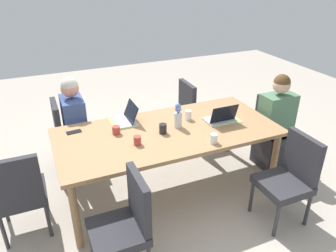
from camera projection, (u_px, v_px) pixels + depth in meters
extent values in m
plane|color=#B2A899|center=(168.00, 189.00, 3.74)|extent=(10.00, 10.00, 0.00)
cube|color=#9E754C|center=(168.00, 132.00, 3.41)|extent=(2.30, 1.08, 0.04)
cylinder|color=#9E754C|center=(76.00, 216.00, 2.82)|extent=(0.07, 0.07, 0.72)
cylinder|color=#9E754C|center=(274.00, 162.00, 3.58)|extent=(0.07, 0.07, 0.72)
cylinder|color=#9E754C|center=(62.00, 163.00, 3.57)|extent=(0.07, 0.07, 0.72)
cylinder|color=#9E754C|center=(228.00, 127.00, 4.33)|extent=(0.07, 0.07, 0.72)
cube|color=#2D2D33|center=(76.00, 138.00, 3.97)|extent=(0.44, 0.44, 0.08)
cube|color=#2D2D33|center=(57.00, 121.00, 3.78)|extent=(0.06, 0.42, 0.45)
cylinder|color=#333338|center=(91.00, 144.00, 4.29)|extent=(0.04, 0.04, 0.37)
cylinder|color=#333338|center=(97.00, 158.00, 3.98)|extent=(0.04, 0.04, 0.37)
cylinder|color=#333338|center=(61.00, 149.00, 4.16)|extent=(0.04, 0.04, 0.37)
cylinder|color=#333338|center=(65.00, 165.00, 3.85)|extent=(0.04, 0.04, 0.37)
cube|color=#2D2D33|center=(79.00, 153.00, 4.00)|extent=(0.36, 0.34, 0.45)
cube|color=#384C84|center=(74.00, 118.00, 3.79)|extent=(0.24, 0.40, 0.50)
sphere|color=tan|center=(70.00, 88.00, 3.62)|extent=(0.20, 0.20, 0.20)
sphere|color=beige|center=(69.00, 86.00, 3.61)|extent=(0.19, 0.19, 0.19)
cube|color=#2D2D33|center=(277.00, 135.00, 4.04)|extent=(0.44, 0.44, 0.08)
cube|color=#2D2D33|center=(270.00, 109.00, 4.08)|extent=(0.42, 0.06, 0.45)
cylinder|color=#333338|center=(297.00, 154.00, 4.06)|extent=(0.04, 0.04, 0.37)
cylinder|color=#333338|center=(272.00, 161.00, 3.92)|extent=(0.04, 0.04, 0.37)
cylinder|color=#333338|center=(276.00, 141.00, 4.37)|extent=(0.04, 0.04, 0.37)
cylinder|color=#333338|center=(253.00, 146.00, 4.23)|extent=(0.04, 0.04, 0.37)
cube|color=#2D2D33|center=(271.00, 148.00, 4.10)|extent=(0.34, 0.36, 0.45)
cube|color=#4C7556|center=(277.00, 114.00, 3.89)|extent=(0.40, 0.24, 0.50)
sphere|color=tan|center=(282.00, 85.00, 3.72)|extent=(0.20, 0.20, 0.20)
sphere|color=#51381E|center=(282.00, 82.00, 3.71)|extent=(0.19, 0.19, 0.19)
cube|color=#2D2D33|center=(21.00, 194.00, 3.01)|extent=(0.44, 0.44, 0.08)
cube|color=#2D2D33|center=(15.00, 183.00, 2.73)|extent=(0.42, 0.06, 0.45)
cylinder|color=#333338|center=(4.00, 206.00, 3.20)|extent=(0.04, 0.04, 0.37)
cylinder|color=#333338|center=(45.00, 196.00, 3.33)|extent=(0.04, 0.04, 0.37)
cylinder|color=#333338|center=(4.00, 233.00, 2.88)|extent=(0.04, 0.04, 0.37)
cylinder|color=#333338|center=(49.00, 221.00, 3.02)|extent=(0.04, 0.04, 0.37)
cube|color=#2D2D33|center=(117.00, 232.00, 2.59)|extent=(0.44, 0.44, 0.08)
cube|color=#2D2D33|center=(139.00, 200.00, 2.53)|extent=(0.06, 0.42, 0.45)
cylinder|color=#333338|center=(92.00, 243.00, 2.78)|extent=(0.04, 0.04, 0.37)
cylinder|color=#333338|center=(134.00, 230.00, 2.91)|extent=(0.04, 0.04, 0.37)
cube|color=#2D2D33|center=(199.00, 114.00, 4.58)|extent=(0.44, 0.44, 0.08)
cube|color=#2D2D33|center=(187.00, 99.00, 4.39)|extent=(0.06, 0.42, 0.45)
cylinder|color=#333338|center=(203.00, 121.00, 4.90)|extent=(0.04, 0.04, 0.37)
cylinder|color=#333338|center=(216.00, 132.00, 4.59)|extent=(0.04, 0.04, 0.37)
cylinder|color=#333338|center=(180.00, 125.00, 4.77)|extent=(0.04, 0.04, 0.37)
cylinder|color=#333338|center=(192.00, 137.00, 4.46)|extent=(0.04, 0.04, 0.37)
cube|color=#2D2D33|center=(282.00, 185.00, 3.14)|extent=(0.44, 0.44, 0.08)
cube|color=#2D2D33|center=(303.00, 157.00, 3.09)|extent=(0.06, 0.42, 0.45)
cylinder|color=#333338|center=(276.00, 221.00, 3.02)|extent=(0.04, 0.04, 0.37)
cylinder|color=#333338|center=(251.00, 197.00, 3.33)|extent=(0.04, 0.04, 0.37)
cylinder|color=#333338|center=(308.00, 210.00, 3.15)|extent=(0.04, 0.04, 0.37)
cylinder|color=#333338|center=(281.00, 187.00, 3.46)|extent=(0.04, 0.04, 0.37)
cylinder|color=silver|center=(178.00, 120.00, 3.43)|extent=(0.08, 0.08, 0.16)
sphere|color=#6B7FD1|center=(179.00, 107.00, 3.36)|extent=(0.05, 0.05, 0.05)
cylinder|color=#477A3D|center=(179.00, 110.00, 3.38)|extent=(0.01, 0.01, 0.06)
sphere|color=#6B7FD1|center=(178.00, 109.00, 3.38)|extent=(0.07, 0.07, 0.07)
cylinder|color=#477A3D|center=(178.00, 111.00, 3.38)|extent=(0.01, 0.01, 0.04)
sphere|color=#6B7FD1|center=(178.00, 106.00, 3.35)|extent=(0.05, 0.05, 0.05)
cylinder|color=#477A3D|center=(178.00, 109.00, 3.37)|extent=(0.01, 0.01, 0.08)
sphere|color=#6B7FD1|center=(179.00, 109.00, 3.36)|extent=(0.05, 0.05, 0.05)
cylinder|color=#477A3D|center=(179.00, 111.00, 3.37)|extent=(0.01, 0.01, 0.05)
cube|color=#9EBC66|center=(123.00, 122.00, 3.57)|extent=(0.26, 0.36, 0.00)
cube|color=#9EBC66|center=(223.00, 120.00, 3.62)|extent=(0.37, 0.27, 0.00)
cube|color=silver|center=(219.00, 120.00, 3.60)|extent=(0.32, 0.22, 0.02)
cube|color=black|center=(224.00, 114.00, 3.48)|extent=(0.31, 0.06, 0.19)
cube|color=silver|center=(125.00, 121.00, 3.57)|extent=(0.22, 0.32, 0.02)
cube|color=black|center=(131.00, 112.00, 3.55)|extent=(0.08, 0.31, 0.19)
cylinder|color=white|center=(188.00, 115.00, 3.61)|extent=(0.07, 0.07, 0.11)
cylinder|color=#AD3D38|center=(116.00, 130.00, 3.31)|extent=(0.08, 0.08, 0.08)
cylinder|color=#AD3D38|center=(137.00, 140.00, 3.11)|extent=(0.07, 0.07, 0.09)
cylinder|color=white|center=(214.00, 138.00, 3.14)|extent=(0.08, 0.08, 0.09)
cylinder|color=#232328|center=(163.00, 129.00, 3.32)|extent=(0.08, 0.08, 0.10)
cube|color=black|center=(74.00, 132.00, 3.35)|extent=(0.16, 0.08, 0.01)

